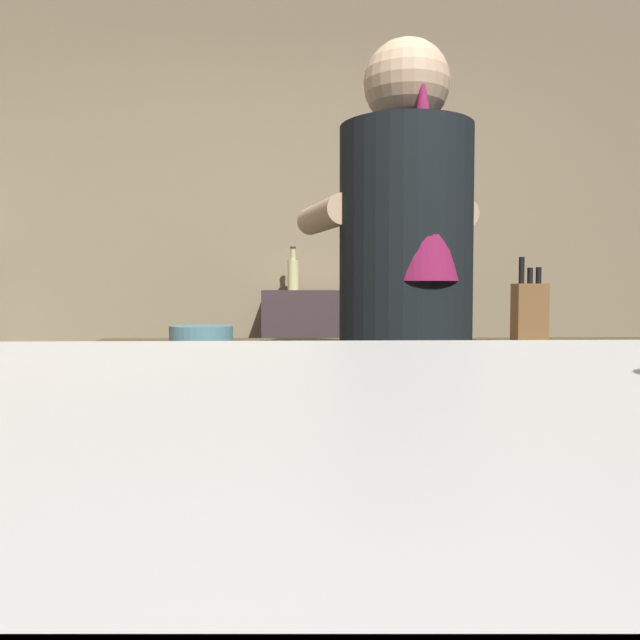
{
  "coord_description": "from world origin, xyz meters",
  "views": [
    {
      "loc": [
        0.02,
        -1.45,
        1.08
      ],
      "look_at": [
        0.04,
        -0.75,
        1.05
      ],
      "focal_mm": 36.33,
      "sensor_mm": 36.0,
      "label": 1
    }
  ],
  "objects_px": {
    "bartender": "(406,324)",
    "mixing_bowl": "(201,334)",
    "bottle_hot_sauce": "(293,273)",
    "bottle_olive_oil": "(382,270)",
    "knife_block": "(529,313)",
    "chefs_knife": "(471,344)"
  },
  "relations": [
    {
      "from": "knife_block",
      "to": "bottle_hot_sauce",
      "type": "distance_m",
      "value": 1.58
    },
    {
      "from": "knife_block",
      "to": "chefs_knife",
      "type": "height_order",
      "value": "knife_block"
    },
    {
      "from": "bottle_hot_sauce",
      "to": "knife_block",
      "type": "bearing_deg",
      "value": -60.37
    },
    {
      "from": "bartender",
      "to": "chefs_knife",
      "type": "height_order",
      "value": "bartender"
    },
    {
      "from": "bartender",
      "to": "bottle_hot_sauce",
      "type": "distance_m",
      "value": 1.83
    },
    {
      "from": "chefs_knife",
      "to": "bottle_olive_oil",
      "type": "xyz_separation_m",
      "value": [
        -0.13,
        1.24,
        0.27
      ]
    },
    {
      "from": "bottle_olive_oil",
      "to": "bartender",
      "type": "bearing_deg",
      "value": -95.29
    },
    {
      "from": "bottle_olive_oil",
      "to": "bottle_hot_sauce",
      "type": "distance_m",
      "value": 0.48
    },
    {
      "from": "knife_block",
      "to": "chefs_knife",
      "type": "relative_size",
      "value": 1.19
    },
    {
      "from": "knife_block",
      "to": "bottle_olive_oil",
      "type": "xyz_separation_m",
      "value": [
        -0.32,
        1.22,
        0.17
      ]
    },
    {
      "from": "knife_block",
      "to": "bottle_hot_sauce",
      "type": "relative_size",
      "value": 1.24
    },
    {
      "from": "bartender",
      "to": "bottle_hot_sauce",
      "type": "relative_size",
      "value": 7.44
    },
    {
      "from": "bartender",
      "to": "bottle_olive_oil",
      "type": "height_order",
      "value": "bartender"
    },
    {
      "from": "knife_block",
      "to": "bartender",
      "type": "bearing_deg",
      "value": -138.05
    },
    {
      "from": "mixing_bowl",
      "to": "bottle_olive_oil",
      "type": "bearing_deg",
      "value": 55.57
    },
    {
      "from": "bartender",
      "to": "mixing_bowl",
      "type": "bearing_deg",
      "value": 34.5
    },
    {
      "from": "bartender",
      "to": "bottle_hot_sauce",
      "type": "xyz_separation_m",
      "value": [
        -0.3,
        1.8,
        0.17
      ]
    },
    {
      "from": "mixing_bowl",
      "to": "bottle_hot_sauce",
      "type": "distance_m",
      "value": 1.31
    },
    {
      "from": "chefs_knife",
      "to": "bottle_hot_sauce",
      "type": "xyz_separation_m",
      "value": [
        -0.58,
        1.39,
        0.26
      ]
    },
    {
      "from": "chefs_knife",
      "to": "bartender",
      "type": "bearing_deg",
      "value": -109.87
    },
    {
      "from": "bottle_hot_sauce",
      "to": "bottle_olive_oil",
      "type": "bearing_deg",
      "value": -17.85
    },
    {
      "from": "knife_block",
      "to": "mixing_bowl",
      "type": "xyz_separation_m",
      "value": [
        -1.08,
        0.12,
        -0.08
      ]
    }
  ]
}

